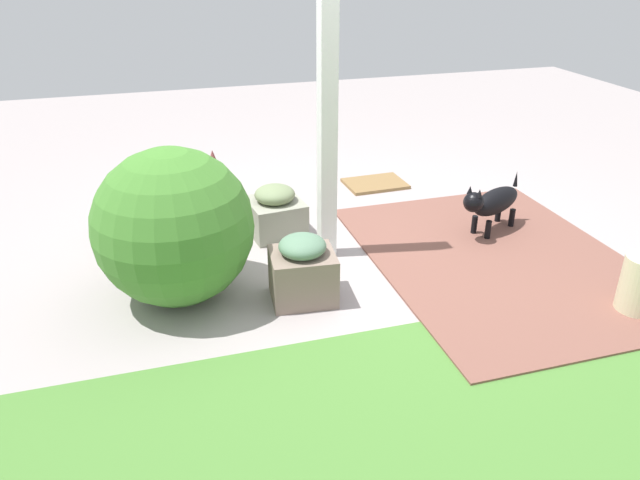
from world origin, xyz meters
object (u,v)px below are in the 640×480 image
object	(u,v)px
stone_planter_nearest	(275,212)
terracotta_pot_spiky	(215,189)
stone_planter_mid	(303,270)
dog	(493,202)
terracotta_pot_broad	(146,208)
porch_pillar	(327,111)
round_shrub	(174,227)
doormat	(375,184)

from	to	relation	value
stone_planter_nearest	terracotta_pot_spiky	distance (m)	0.55
stone_planter_mid	dog	world-z (taller)	dog
stone_planter_mid	terracotta_pot_spiky	world-z (taller)	terracotta_pot_spiky
stone_planter_mid	terracotta_pot_spiky	distance (m)	1.42
terracotta_pot_broad	dog	world-z (taller)	dog
porch_pillar	terracotta_pot_broad	distance (m)	1.65
stone_planter_nearest	dog	bearing A→B (deg)	163.54
round_shrub	terracotta_pot_spiky	world-z (taller)	round_shrub
round_shrub	terracotta_pot_spiky	bearing A→B (deg)	-109.57
porch_pillar	round_shrub	bearing A→B (deg)	15.81
stone_planter_nearest	terracotta_pot_broad	world-z (taller)	terracotta_pot_broad
stone_planter_nearest	doormat	size ratio (longest dim) A/B	0.83
porch_pillar	stone_planter_mid	size ratio (longest dim) A/B	4.77
terracotta_pot_broad	doormat	bearing A→B (deg)	-165.07
dog	terracotta_pot_broad	bearing A→B (deg)	-14.70
porch_pillar	stone_planter_nearest	distance (m)	1.05
stone_planter_mid	round_shrub	distance (m)	0.86
stone_planter_nearest	round_shrub	bearing A→B (deg)	43.18
round_shrub	doormat	size ratio (longest dim) A/B	1.80
round_shrub	terracotta_pot_broad	distance (m)	1.01
dog	doormat	distance (m)	1.37
terracotta_pot_spiky	stone_planter_mid	bearing A→B (deg)	105.13
round_shrub	porch_pillar	bearing A→B (deg)	-164.19
porch_pillar	terracotta_pot_broad	size ratio (longest dim) A/B	5.07
stone_planter_mid	dog	distance (m)	1.78
porch_pillar	round_shrub	distance (m)	1.28
stone_planter_mid	terracotta_pot_broad	bearing A→B (deg)	-52.80
dog	stone_planter_mid	bearing A→B (deg)	17.59
porch_pillar	dog	distance (m)	1.58
stone_planter_nearest	terracotta_pot_broad	xyz separation A→B (m)	(0.98, -0.20, 0.07)
terracotta_pot_spiky	dog	xyz separation A→B (m)	(-2.06, 0.83, -0.03)
stone_planter_nearest	porch_pillar	bearing A→B (deg)	122.24
terracotta_pot_broad	doormat	xyz separation A→B (m)	(-2.13, -0.57, -0.24)
round_shrub	dog	bearing A→B (deg)	-173.51
dog	doormat	bearing A→B (deg)	-68.59
stone_planter_mid	terracotta_pot_spiky	xyz separation A→B (m)	(0.37, -1.37, 0.09)
terracotta_pot_spiky	terracotta_pot_broad	bearing A→B (deg)	14.24
terracotta_pot_spiky	stone_planter_nearest	bearing A→B (deg)	140.63
terracotta_pot_spiky	doormat	xyz separation A→B (m)	(-1.57, -0.43, -0.28)
round_shrub	terracotta_pot_spiky	distance (m)	1.19
stone_planter_mid	terracotta_pot_broad	distance (m)	1.54
stone_planter_nearest	dog	size ratio (longest dim) A/B	0.72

